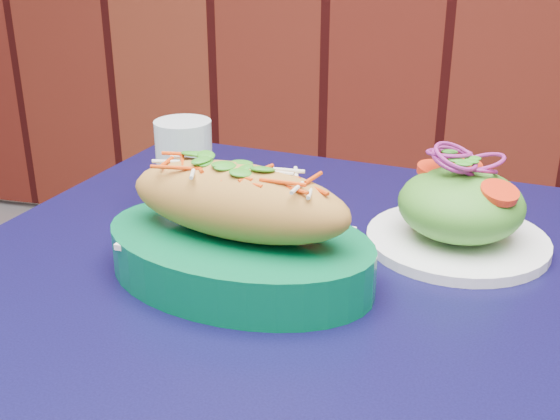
# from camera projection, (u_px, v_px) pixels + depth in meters

# --- Properties ---
(cafe_table) EXTENTS (0.89, 0.89, 0.75)m
(cafe_table) POSITION_uv_depth(u_px,v_px,m) (305.00, 359.00, 0.75)
(cafe_table) COLOR black
(cafe_table) RESTS_ON ground
(banh_mi_basket) EXTENTS (0.32, 0.24, 0.13)m
(banh_mi_basket) POSITION_uv_depth(u_px,v_px,m) (239.00, 234.00, 0.71)
(banh_mi_basket) COLOR #045F37
(banh_mi_basket) RESTS_ON cafe_table
(salad_plate) EXTENTS (0.21, 0.21, 0.12)m
(salad_plate) POSITION_uv_depth(u_px,v_px,m) (460.00, 211.00, 0.79)
(salad_plate) COLOR white
(salad_plate) RESTS_ON cafe_table
(water_glass) EXTENTS (0.07, 0.07, 0.12)m
(water_glass) POSITION_uv_depth(u_px,v_px,m) (185.00, 165.00, 0.88)
(water_glass) COLOR silver
(water_glass) RESTS_ON cafe_table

